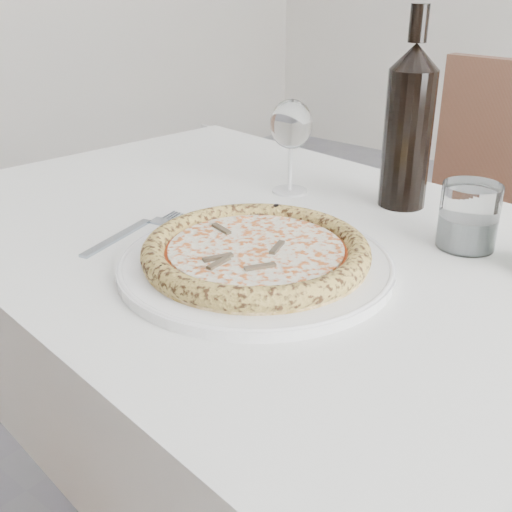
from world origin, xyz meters
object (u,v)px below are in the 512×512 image
(plate, at_px, (256,264))
(wine_glass, at_px, (291,127))
(tumbler, at_px, (468,220))
(wine_bottle, at_px, (409,125))
(chair_far, at_px, (484,237))
(pizza, at_px, (256,252))
(dining_table, at_px, (298,305))

(plate, height_order, wine_glass, wine_glass)
(tumbler, relative_size, wine_bottle, 0.29)
(chair_far, distance_m, pizza, 0.87)
(dining_table, relative_size, chair_far, 1.52)
(dining_table, distance_m, chair_far, 0.75)
(chair_far, bearing_deg, pizza, -90.73)
(wine_glass, bearing_deg, tumbler, -5.09)
(plate, relative_size, wine_bottle, 1.15)
(dining_table, distance_m, wine_glass, 0.32)
(pizza, distance_m, wine_bottle, 0.37)
(plate, height_order, wine_bottle, wine_bottle)
(wine_glass, bearing_deg, pizza, -60.98)
(tumbler, bearing_deg, plate, -125.90)
(dining_table, height_order, tumbler, tumbler)
(wine_bottle, bearing_deg, tumbler, -32.41)
(plate, bearing_deg, wine_bottle, 85.53)
(dining_table, bearing_deg, chair_far, 89.17)
(pizza, height_order, wine_glass, wine_glass)
(plate, xyz_separation_m, tumbler, (0.18, 0.25, 0.03))
(wine_bottle, bearing_deg, wine_glass, -159.67)
(chair_far, relative_size, wine_glass, 5.66)
(dining_table, distance_m, pizza, 0.16)
(dining_table, height_order, wine_glass, wine_glass)
(wine_bottle, bearing_deg, plate, -94.47)
(pizza, distance_m, wine_glass, 0.34)
(chair_far, distance_m, tumbler, 0.67)
(pizza, height_order, wine_bottle, wine_bottle)
(plate, distance_m, wine_bottle, 0.37)
(wine_glass, bearing_deg, wine_bottle, 20.33)
(wine_glass, height_order, tumbler, wine_glass)
(dining_table, relative_size, wine_glass, 8.62)
(chair_far, height_order, pizza, chair_far)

